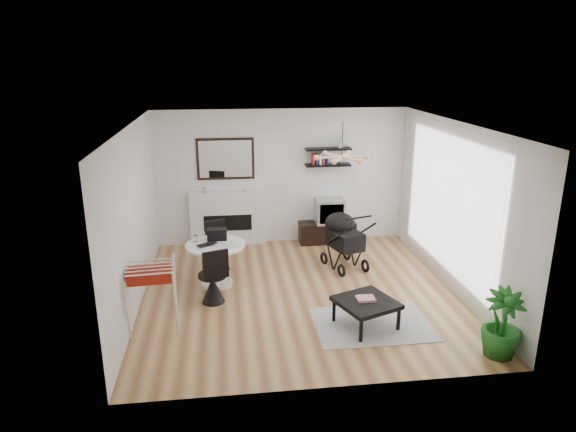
{
  "coord_description": "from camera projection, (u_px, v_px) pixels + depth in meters",
  "views": [
    {
      "loc": [
        -1.15,
        -7.47,
        3.65
      ],
      "look_at": [
        -0.14,
        0.4,
        1.19
      ],
      "focal_mm": 32.0,
      "sensor_mm": 36.0,
      "label": 1
    }
  ],
  "objects": [
    {
      "name": "potted_plant",
      "position": [
        502.0,
        324.0,
        6.43
      ],
      "size": [
        0.55,
        0.55,
        0.9
      ],
      "primitive_type": "imported",
      "rotation": [
        0.0,
        0.0,
        -0.09
      ],
      "color": "#1C621C",
      "rests_on": "floor"
    },
    {
      "name": "drying_rack",
      "position": [
        152.0,
        298.0,
        6.96
      ],
      "size": [
        0.71,
        0.67,
        1.0
      ],
      "rotation": [
        0.0,
        0.0,
        0.08
      ],
      "color": "white",
      "rests_on": "floor"
    },
    {
      "name": "drinking_glass",
      "position": [
        196.0,
        238.0,
        8.5
      ],
      "size": [
        0.06,
        0.06,
        0.11
      ],
      "primitive_type": "cylinder",
      "color": "white",
      "rests_on": "dining_table"
    },
    {
      "name": "tv_console",
      "position": [
        327.0,
        232.0,
        10.51
      ],
      "size": [
        1.14,
        0.4,
        0.43
      ],
      "primitive_type": "cube",
      "color": "black",
      "rests_on": "floor"
    },
    {
      "name": "shelf_upper",
      "position": [
        328.0,
        149.0,
        10.08
      ],
      "size": [
        0.9,
        0.25,
        0.04
      ],
      "primitive_type": "cube",
      "color": "black",
      "rests_on": "wall_back"
    },
    {
      "name": "coffee_table",
      "position": [
        366.0,
        303.0,
        7.18
      ],
      "size": [
        0.97,
        0.97,
        0.39
      ],
      "rotation": [
        0.0,
        0.0,
        0.38
      ],
      "color": "black",
      "rests_on": "rug"
    },
    {
      "name": "chair_near",
      "position": [
        213.0,
        285.0,
        7.89
      ],
      "size": [
        0.48,
        0.49,
        0.92
      ],
      "rotation": [
        0.0,
        0.0,
        3.46
      ],
      "color": "black",
      "rests_on": "floor"
    },
    {
      "name": "floor",
      "position": [
        300.0,
        293.0,
        8.29
      ],
      "size": [
        5.0,
        5.0,
        0.0
      ],
      "primitive_type": "plane",
      "color": "brown",
      "rests_on": "ground"
    },
    {
      "name": "rug",
      "position": [
        372.0,
        324.0,
        7.32
      ],
      "size": [
        1.64,
        1.18,
        0.01
      ],
      "primitive_type": "cube",
      "color": "#A0A0A0",
      "rests_on": "floor"
    },
    {
      "name": "wall_right",
      "position": [
        455.0,
        207.0,
        8.2
      ],
      "size": [
        0.0,
        5.0,
        5.0
      ],
      "primitive_type": "plane",
      "rotation": [
        1.57,
        0.0,
        -1.57
      ],
      "color": "white",
      "rests_on": "floor"
    },
    {
      "name": "crt_tv",
      "position": [
        329.0,
        211.0,
        10.38
      ],
      "size": [
        0.57,
        0.5,
        0.5
      ],
      "color": "#B5B5B7",
      "rests_on": "tv_console"
    },
    {
      "name": "dining_table",
      "position": [
        216.0,
        258.0,
        8.47
      ],
      "size": [
        0.98,
        0.98,
        0.72
      ],
      "color": "white",
      "rests_on": "floor"
    },
    {
      "name": "shelf_lower",
      "position": [
        328.0,
        165.0,
        10.18
      ],
      "size": [
        0.9,
        0.25,
        0.04
      ],
      "primitive_type": "cube",
      "color": "black",
      "rests_on": "wall_back"
    },
    {
      "name": "sheer_curtain",
      "position": [
        443.0,
        204.0,
        8.38
      ],
      "size": [
        0.04,
        3.6,
        2.6
      ],
      "primitive_type": "cube",
      "color": "white",
      "rests_on": "wall_right"
    },
    {
      "name": "laptop",
      "position": [
        209.0,
        245.0,
        8.3
      ],
      "size": [
        0.42,
        0.38,
        0.03
      ],
      "primitive_type": "imported",
      "rotation": [
        0.0,
        0.0,
        0.55
      ],
      "color": "black",
      "rests_on": "dining_table"
    },
    {
      "name": "newspaper",
      "position": [
        227.0,
        245.0,
        8.34
      ],
      "size": [
        0.45,
        0.41,
        0.01
      ],
      "primitive_type": "cube",
      "rotation": [
        0.0,
        0.0,
        0.32
      ],
      "color": "silver",
      "rests_on": "dining_table"
    },
    {
      "name": "chair_far",
      "position": [
        220.0,
        255.0,
        9.15
      ],
      "size": [
        0.46,
        0.47,
        0.88
      ],
      "rotation": [
        0.0,
        0.0,
        0.35
      ],
      "color": "black",
      "rests_on": "floor"
    },
    {
      "name": "stroller",
      "position": [
        343.0,
        242.0,
        9.22
      ],
      "size": [
        0.79,
        0.99,
        1.1
      ],
      "rotation": [
        0.0,
        0.0,
        0.31
      ],
      "color": "black",
      "rests_on": "floor"
    },
    {
      "name": "magazines",
      "position": [
        366.0,
        299.0,
        7.18
      ],
      "size": [
        0.25,
        0.2,
        0.04
      ],
      "primitive_type": "cube",
      "rotation": [
        0.0,
        0.0,
        0.01
      ],
      "color": "#B92E30",
      "rests_on": "coffee_table"
    },
    {
      "name": "wall_left",
      "position": [
        133.0,
        219.0,
        7.59
      ],
      "size": [
        0.0,
        5.0,
        5.0
      ],
      "primitive_type": "plane",
      "rotation": [
        1.57,
        0.0,
        1.57
      ],
      "color": "white",
      "rests_on": "floor"
    },
    {
      "name": "fireplace",
      "position": [
        227.0,
        212.0,
        10.25
      ],
      "size": [
        1.5,
        0.17,
        2.16
      ],
      "color": "white",
      "rests_on": "floor"
    },
    {
      "name": "ceiling",
      "position": [
        301.0,
        125.0,
        7.49
      ],
      "size": [
        5.0,
        5.0,
        0.0
      ],
      "primitive_type": "plane",
      "color": "white",
      "rests_on": "wall_back"
    },
    {
      "name": "black_bag",
      "position": [
        217.0,
        234.0,
        8.58
      ],
      "size": [
        0.33,
        0.21,
        0.19
      ],
      "primitive_type": "cube",
      "rotation": [
        0.0,
        0.0,
        -0.04
      ],
      "color": "black",
      "rests_on": "dining_table"
    },
    {
      "name": "pendant_lamp",
      "position": [
        342.0,
        157.0,
        8.03
      ],
      "size": [
        0.9,
        0.9,
        0.1
      ],
      "primitive_type": null,
      "color": "tan",
      "rests_on": "ceiling"
    },
    {
      "name": "wall_back",
      "position": [
        281.0,
        177.0,
        10.26
      ],
      "size": [
        5.0,
        0.0,
        5.0
      ],
      "primitive_type": "plane",
      "rotation": [
        1.57,
        0.0,
        0.0
      ],
      "color": "white",
      "rests_on": "floor"
    }
  ]
}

